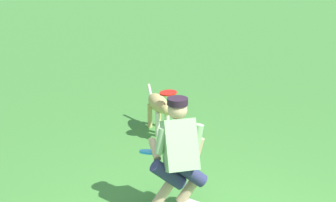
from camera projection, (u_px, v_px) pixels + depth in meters
The scene contains 4 objects.
person at pixel (179, 153), 5.90m from camera, with size 0.71×0.59×1.29m.
dog at pixel (159, 106), 8.20m from camera, with size 0.90×0.67×0.61m.
frisbee_flying at pixel (168, 93), 7.80m from camera, with size 0.24×0.24×0.02m, color red.
frisbee_held at pixel (150, 152), 6.15m from camera, with size 0.25×0.25×0.02m, color #1F91E4.
Camera 1 is at (-2.50, 4.05, 3.12)m, focal length 59.47 mm.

